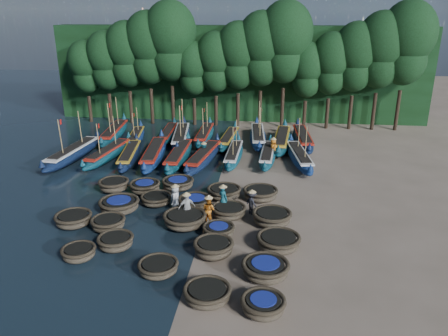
# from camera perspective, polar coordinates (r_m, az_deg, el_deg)

# --- Properties ---
(ground) EXTENTS (120.00, 120.00, 0.00)m
(ground) POSITION_cam_1_polar(r_m,az_deg,el_deg) (27.65, -1.72, -4.86)
(ground) COLOR gray
(ground) RESTS_ON ground
(foliage_wall) EXTENTS (40.00, 3.00, 10.00)m
(foliage_wall) POSITION_cam_1_polar(r_m,az_deg,el_deg) (48.90, 2.07, 12.25)
(foliage_wall) COLOR black
(foliage_wall) RESTS_ON ground
(coracle_3) EXTENTS (2.33, 2.33, 0.69)m
(coracle_3) POSITION_cam_1_polar(r_m,az_deg,el_deg) (19.11, -2.19, -16.05)
(coracle_3) COLOR #4D4230
(coracle_3) RESTS_ON ground
(coracle_4) EXTENTS (2.03, 2.03, 0.72)m
(coracle_4) POSITION_cam_1_polar(r_m,az_deg,el_deg) (18.52, 5.14, -17.38)
(coracle_4) COLOR #4D4230
(coracle_4) RESTS_ON ground
(coracle_5) EXTENTS (1.87, 1.87, 0.66)m
(coracle_5) POSITION_cam_1_polar(r_m,az_deg,el_deg) (22.99, -18.44, -10.44)
(coracle_5) COLOR #4D4230
(coracle_5) RESTS_ON ground
(coracle_6) EXTENTS (2.06, 2.06, 0.73)m
(coracle_6) POSITION_cam_1_polar(r_m,az_deg,el_deg) (23.38, -13.97, -9.31)
(coracle_6) COLOR #4D4230
(coracle_6) RESTS_ON ground
(coracle_7) EXTENTS (2.06, 2.06, 0.64)m
(coracle_7) POSITION_cam_1_polar(r_m,az_deg,el_deg) (21.00, -8.58, -12.70)
(coracle_7) COLOR #4D4230
(coracle_7) RESTS_ON ground
(coracle_8) EXTENTS (2.06, 2.06, 0.82)m
(coracle_8) POSITION_cam_1_polar(r_m,az_deg,el_deg) (22.09, -1.37, -10.35)
(coracle_8) COLOR #4D4230
(coracle_8) RESTS_ON ground
(coracle_9) EXTENTS (2.55, 2.55, 0.79)m
(coracle_9) POSITION_cam_1_polar(r_m,az_deg,el_deg) (20.60, 5.44, -12.96)
(coracle_9) COLOR #4D4230
(coracle_9) RESTS_ON ground
(coracle_10) EXTENTS (2.12, 2.12, 0.75)m
(coracle_10) POSITION_cam_1_polar(r_m,az_deg,el_deg) (26.35, -19.06, -6.33)
(coracle_10) COLOR #4D4230
(coracle_10) RESTS_ON ground
(coracle_11) EXTENTS (2.34, 2.34, 0.72)m
(coracle_11) POSITION_cam_1_polar(r_m,az_deg,el_deg) (25.36, -14.88, -6.97)
(coracle_11) COLOR #4D4230
(coracle_11) RESTS_ON ground
(coracle_12) EXTENTS (2.63, 2.63, 0.82)m
(coracle_12) POSITION_cam_1_polar(r_m,az_deg,el_deg) (24.93, -5.14, -6.69)
(coracle_12) COLOR #4D4230
(coracle_12) RESTS_ON ground
(coracle_13) EXTENTS (1.79, 1.79, 0.67)m
(coracle_13) POSITION_cam_1_polar(r_m,az_deg,el_deg) (23.85, -0.70, -8.12)
(coracle_13) COLOR #4D4230
(coracle_13) RESTS_ON ground
(coracle_14) EXTENTS (2.49, 2.49, 0.79)m
(coracle_14) POSITION_cam_1_polar(r_m,az_deg,el_deg) (22.82, 7.12, -9.51)
(coracle_14) COLOR #4D4230
(coracle_14) RESTS_ON ground
(coracle_15) EXTENTS (3.01, 3.01, 0.81)m
(coracle_15) POSITION_cam_1_polar(r_m,az_deg,el_deg) (27.32, -13.53, -4.70)
(coracle_15) COLOR #4D4230
(coracle_15) RESTS_ON ground
(coracle_16) EXTENTS (1.99, 1.99, 0.67)m
(coracle_16) POSITION_cam_1_polar(r_m,az_deg,el_deg) (27.88, -8.83, -4.03)
(coracle_16) COLOR #4D4230
(coracle_16) RESTS_ON ground
(coracle_17) EXTENTS (2.15, 2.15, 0.73)m
(coracle_17) POSITION_cam_1_polar(r_m,az_deg,el_deg) (27.12, -3.80, -4.44)
(coracle_17) COLOR #4D4230
(coracle_17) RESTS_ON ground
(coracle_18) EXTENTS (2.11, 2.11, 0.72)m
(coracle_18) POSITION_cam_1_polar(r_m,az_deg,el_deg) (25.93, 0.62, -5.62)
(coracle_18) COLOR #4D4230
(coracle_18) RESTS_ON ground
(coracle_19) EXTENTS (2.75, 2.75, 0.83)m
(coracle_19) POSITION_cam_1_polar(r_m,az_deg,el_deg) (25.17, 6.28, -6.42)
(coracle_19) COLOR #4D4230
(coracle_19) RESTS_ON ground
(coracle_20) EXTENTS (2.27, 2.27, 0.80)m
(coracle_20) POSITION_cam_1_polar(r_m,az_deg,el_deg) (30.43, -14.20, -2.15)
(coracle_20) COLOR #4D4230
(coracle_20) RESTS_ON ground
(coracle_21) EXTENTS (2.51, 2.51, 0.77)m
(coracle_21) POSITION_cam_1_polar(r_m,az_deg,el_deg) (29.73, -10.30, -2.42)
(coracle_21) COLOR #4D4230
(coracle_21) RESTS_ON ground
(coracle_22) EXTENTS (2.68, 2.68, 0.74)m
(coracle_22) POSITION_cam_1_polar(r_m,az_deg,el_deg) (30.02, -6.03, -2.00)
(coracle_22) COLOR #4D4230
(coracle_22) RESTS_ON ground
(coracle_23) EXTENTS (2.45, 2.45, 0.79)m
(coracle_23) POSITION_cam_1_polar(r_m,az_deg,el_deg) (28.36, 0.01, -3.18)
(coracle_23) COLOR #4D4230
(coracle_23) RESTS_ON ground
(coracle_24) EXTENTS (2.77, 2.77, 0.78)m
(coracle_24) POSITION_cam_1_polar(r_m,az_deg,el_deg) (28.30, 4.79, -3.32)
(coracle_24) COLOR #4D4230
(coracle_24) RESTS_ON ground
(long_boat_0) EXTENTS (2.40, 8.98, 3.83)m
(long_boat_0) POSITION_cam_1_polar(r_m,az_deg,el_deg) (37.57, -19.08, 1.85)
(long_boat_0) COLOR #10243C
(long_boat_0) RESTS_ON ground
(long_boat_1) EXTENTS (2.47, 8.00, 3.43)m
(long_boat_1) POSITION_cam_1_polar(r_m,az_deg,el_deg) (36.85, -14.88, 1.84)
(long_boat_1) COLOR #0E4650
(long_boat_1) RESTS_ON ground
(long_boat_2) EXTENTS (2.46, 7.80, 1.39)m
(long_boat_2) POSITION_cam_1_polar(r_m,az_deg,el_deg) (36.06, -12.24, 1.64)
(long_boat_2) COLOR #10243C
(long_boat_2) RESTS_ON ground
(long_boat_3) EXTENTS (2.41, 8.93, 1.58)m
(long_boat_3) POSITION_cam_1_polar(r_m,az_deg,el_deg) (35.76, -9.13, 1.82)
(long_boat_3) COLOR navy
(long_boat_3) RESTS_ON ground
(long_boat_4) EXTENTS (1.54, 8.61, 1.51)m
(long_boat_4) POSITION_cam_1_polar(r_m,az_deg,el_deg) (35.21, -5.92, 1.63)
(long_boat_4) COLOR #0E4650
(long_boat_4) RESTS_ON ground
(long_boat_5) EXTENTS (2.70, 8.51, 1.51)m
(long_boat_5) POSITION_cam_1_polar(r_m,az_deg,el_deg) (34.72, -2.69, 1.45)
(long_boat_5) COLOR #10243C
(long_boat_5) RESTS_ON ground
(long_boat_6) EXTENTS (1.51, 7.49, 3.18)m
(long_boat_6) POSITION_cam_1_polar(r_m,az_deg,el_deg) (35.43, 1.28, 1.74)
(long_boat_6) COLOR #0E4650
(long_boat_6) RESTS_ON ground
(long_boat_7) EXTENTS (1.67, 7.44, 1.31)m
(long_boat_7) POSITION_cam_1_polar(r_m,az_deg,el_deg) (35.53, 5.71, 1.68)
(long_boat_7) COLOR #0E4650
(long_boat_7) RESTS_ON ground
(long_boat_8) EXTENTS (2.54, 8.06, 3.46)m
(long_boat_8) POSITION_cam_1_polar(r_m,az_deg,el_deg) (35.28, 9.82, 1.43)
(long_boat_8) COLOR navy
(long_boat_8) RESTS_ON ground
(long_boat_9) EXTENTS (2.36, 8.88, 3.79)m
(long_boat_9) POSITION_cam_1_polar(r_m,az_deg,el_deg) (42.72, -14.16, 4.47)
(long_boat_9) COLOR #0E4650
(long_boat_9) RESTS_ON ground
(long_boat_10) EXTENTS (2.31, 7.19, 3.09)m
(long_boat_10) POSITION_cam_1_polar(r_m,az_deg,el_deg) (41.13, -11.45, 3.93)
(long_boat_10) COLOR navy
(long_boat_10) RESTS_ON ground
(long_boat_11) EXTENTS (1.65, 7.51, 1.32)m
(long_boat_11) POSITION_cam_1_polar(r_m,az_deg,el_deg) (41.75, -7.30, 4.43)
(long_boat_11) COLOR #0E4650
(long_boat_11) RESTS_ON ground
(long_boat_12) EXTENTS (2.74, 9.08, 3.89)m
(long_boat_12) POSITION_cam_1_polar(r_m,az_deg,el_deg) (40.20, -5.64, 4.05)
(long_boat_12) COLOR #10243C
(long_boat_12) RESTS_ON ground
(long_boat_13) EXTENTS (1.45, 8.05, 3.42)m
(long_boat_13) POSITION_cam_1_polar(r_m,az_deg,el_deg) (40.97, -2.56, 4.33)
(long_boat_13) COLOR #0E4650
(long_boat_13) RESTS_ON ground
(long_boat_14) EXTENTS (1.92, 7.53, 1.33)m
(long_boat_14) POSITION_cam_1_polar(r_m,az_deg,el_deg) (39.82, 0.62, 3.82)
(long_boat_14) COLOR #0E4650
(long_boat_14) RESTS_ON ground
(long_boat_15) EXTENTS (2.05, 8.61, 3.66)m
(long_boat_15) POSITION_cam_1_polar(r_m,az_deg,el_deg) (40.39, 4.45, 4.11)
(long_boat_15) COLOR navy
(long_boat_15) RESTS_ON ground
(long_boat_16) EXTENTS (2.31, 9.01, 1.59)m
(long_boat_16) POSITION_cam_1_polar(r_m,az_deg,el_deg) (39.35, 7.55, 3.60)
(long_boat_16) COLOR #0E4650
(long_boat_16) RESTS_ON ground
(long_boat_17) EXTENTS (2.09, 8.70, 1.53)m
(long_boat_17) POSITION_cam_1_polar(r_m,az_deg,el_deg) (40.29, 10.24, 3.81)
(long_boat_17) COLOR #10243C
(long_boat_17) RESTS_ON ground
(fisherman_0) EXTENTS (0.67, 0.90, 1.88)m
(fisherman_0) POSITION_cam_1_polar(r_m,az_deg,el_deg) (26.67, -6.34, -3.83)
(fisherman_0) COLOR silver
(fisherman_0) RESTS_ON ground
(fisherman_1) EXTENTS (0.75, 0.70, 1.92)m
(fisherman_1) POSITION_cam_1_polar(r_m,az_deg,el_deg) (26.34, -0.13, -3.89)
(fisherman_1) COLOR #195C6A
(fisherman_1) RESTS_ON ground
(fisherman_2) EXTENTS (1.00, 0.95, 1.83)m
(fisherman_2) POSITION_cam_1_polar(r_m,az_deg,el_deg) (25.13, -2.00, -5.36)
(fisherman_2) COLOR #CA6D1A
(fisherman_2) RESTS_ON ground
(fisherman_3) EXTENTS (1.06, 1.09, 1.70)m
(fisherman_3) POSITION_cam_1_polar(r_m,az_deg,el_deg) (26.22, 3.66, -4.43)
(fisherman_3) COLOR black
(fisherman_3) RESTS_ON ground
(fisherman_4) EXTENTS (1.09, 0.89, 1.94)m
(fisherman_4) POSITION_cam_1_polar(r_m,az_deg,el_deg) (25.33, -4.88, -5.05)
(fisherman_4) COLOR silver
(fisherman_4) RESTS_ON ground
(fisherman_5) EXTENTS (1.45, 0.97, 1.70)m
(fisherman_5) POSITION_cam_1_polar(r_m,az_deg,el_deg) (35.40, -2.64, 2.20)
(fisherman_5) COLOR #195C6A
(fisherman_5) RESTS_ON ground
(fisherman_6) EXTENTS (0.84, 0.99, 1.93)m
(fisherman_6) POSITION_cam_1_polar(r_m,az_deg,el_deg) (36.08, 6.43, 2.64)
(fisherman_6) COLOR #CA6D1A
(fisherman_6) RESTS_ON ground
(tree_0) EXTENTS (3.68, 3.68, 8.68)m
(tree_0) POSITION_cam_1_polar(r_m,az_deg,el_deg) (49.22, -17.64, 12.55)
(tree_0) COLOR black
(tree_0) RESTS_ON ground
(tree_1) EXTENTS (4.09, 4.09, 9.65)m
(tree_1) POSITION_cam_1_polar(r_m,az_deg,el_deg) (48.28, -15.15, 13.46)
(tree_1) COLOR black
(tree_1) RESTS_ON ground
(tree_2) EXTENTS (4.51, 4.51, 10.63)m
(tree_2) POSITION_cam_1_polar(r_m,az_deg,el_deg) (47.44, -12.55, 14.39)
(tree_2) COLOR black
(tree_2) RESTS_ON ground
(tree_3) EXTENTS (4.92, 4.92, 11.60)m
(tree_3) POSITION_cam_1_polar(r_m,az_deg,el_deg) (46.71, -9.84, 15.32)
(tree_3) COLOR black
(tree_3) RESTS_ON ground
(tree_4) EXTENTS (5.34, 5.34, 12.58)m
(tree_4) POSITION_cam_1_polar(r_m,az_deg,el_deg) (46.09, -7.02, 16.23)
(tree_4) COLOR black
(tree_4) RESTS_ON ground
(tree_5) EXTENTS (3.68, 3.68, 8.68)m
(tree_5) POSITION_cam_1_polar(r_m,az_deg,el_deg) (45.89, -4.01, 12.92)
(tree_5) COLOR black
(tree_5) RESTS_ON ground
(tree_6) EXTENTS (4.09, 4.09, 9.65)m
(tree_6) POSITION_cam_1_polar(r_m,az_deg,el_deg) (45.46, -1.09, 13.76)
(tree_6) COLOR black
(tree_6) RESTS_ON ground
(tree_7) EXTENTS (4.51, 4.51, 10.63)m
(tree_7) POSITION_cam_1_polar(r_m,az_deg,el_deg) (45.16, 1.90, 14.57)
(tree_7) COLOR black
(tree_7) RESTS_ON ground
(tree_8) EXTENTS (4.92, 4.92, 11.60)m
(tree_8) POSITION_cam_1_polar(r_m,az_deg,el_deg) (44.98, 4.94, 15.35)
(tree_8) COLOR black
(tree_8) RESTS_ON ground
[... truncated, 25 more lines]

